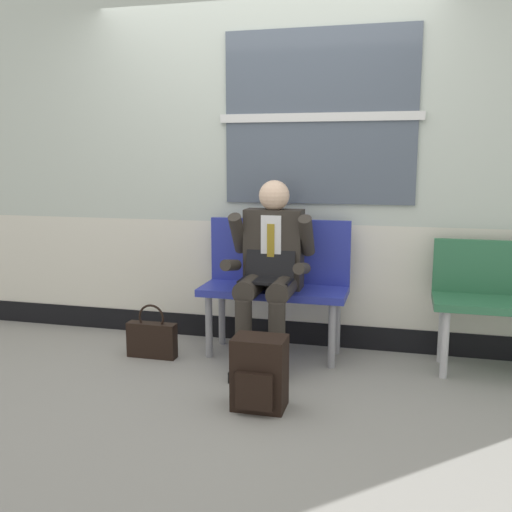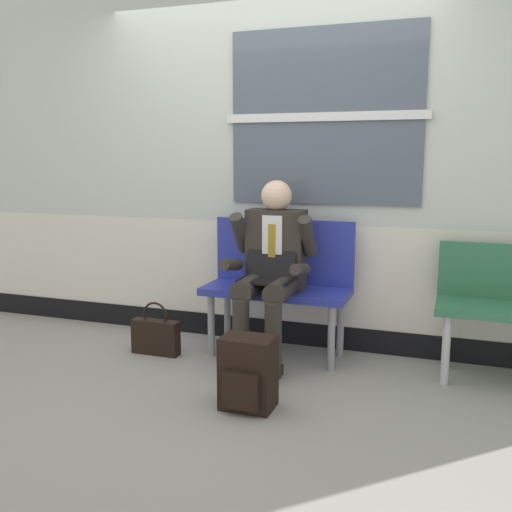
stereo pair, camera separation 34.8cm
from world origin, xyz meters
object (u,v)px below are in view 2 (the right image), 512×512
at_px(person_seated, 270,267).
at_px(backpack, 248,374).
at_px(bench_with_person, 279,277).
at_px(handbag, 156,336).

height_order(person_seated, backpack, person_seated).
distance_m(bench_with_person, handbag, 0.98).
xyz_separation_m(bench_with_person, person_seated, (0.00, -0.20, 0.11)).
bearing_deg(bench_with_person, person_seated, -90.00).
xyz_separation_m(backpack, handbag, (-0.94, 0.63, -0.07)).
bearing_deg(person_seated, handbag, -171.00).
relative_size(bench_with_person, person_seated, 0.82).
relative_size(bench_with_person, handbag, 2.67).
xyz_separation_m(bench_with_person, backpack, (0.12, -0.96, -0.35)).
distance_m(bench_with_person, person_seated, 0.23).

